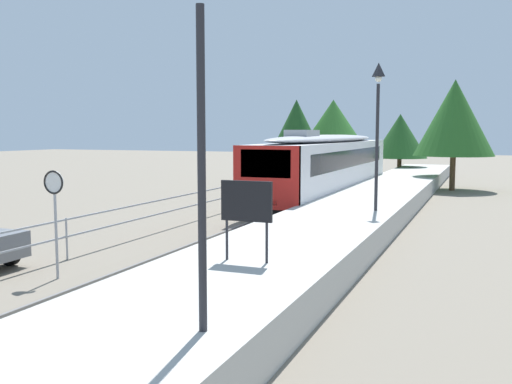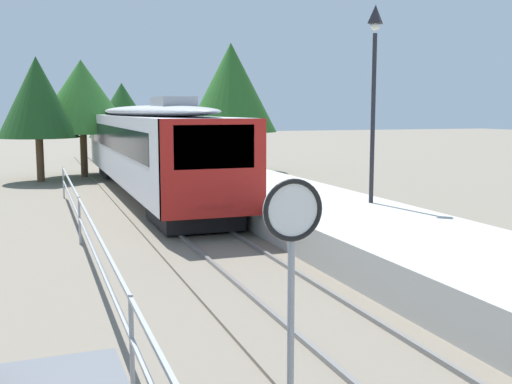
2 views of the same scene
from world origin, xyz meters
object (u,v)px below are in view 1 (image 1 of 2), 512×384
Objects in this scene: platform_lamp_mid_platform at (378,108)px; speed_limit_sign at (54,197)px; commuter_train at (328,162)px; platform_lamp_near_end at (201,69)px; platform_notice_board at (246,204)px.

speed_limit_sign is (-6.44, -9.50, -2.50)m from platform_lamp_mid_platform.
commuter_train is 24.18m from platform_lamp_near_end.
platform_lamp_mid_platform is 9.81m from platform_notice_board.
platform_notice_board is 5.28m from speed_limit_sign.
commuter_train is at bearing 99.62° from platform_notice_board.
platform_notice_board is at bearing 0.67° from speed_limit_sign.
platform_lamp_mid_platform is at bearing 90.00° from platform_lamp_near_end.
platform_lamp_mid_platform is 1.91× the size of speed_limit_sign.
platform_lamp_near_end is at bearing -33.78° from speed_limit_sign.
commuter_train is 11.07m from platform_lamp_mid_platform.
platform_lamp_near_end is at bearing -79.38° from commuter_train.
commuter_train is 10.79× the size of platform_notice_board.
platform_notice_board is (3.27, -19.27, 0.04)m from commuter_train.
platform_lamp_mid_platform is at bearing -65.75° from commuter_train.
platform_notice_board is at bearing -97.03° from platform_lamp_mid_platform.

